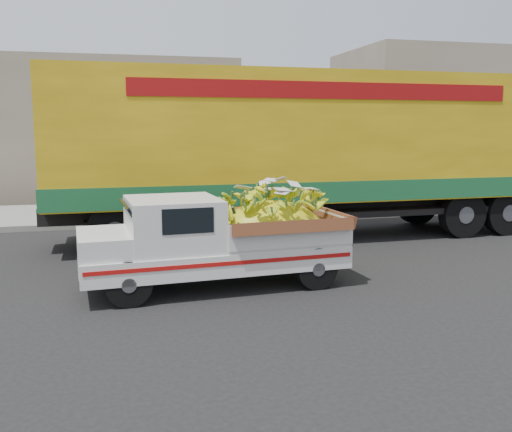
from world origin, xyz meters
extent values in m
plane|color=black|center=(0.00, 0.00, 0.00)|extent=(100.00, 100.00, 0.00)
cube|color=gray|center=(0.00, 5.43, 0.07)|extent=(60.00, 0.25, 0.15)
cube|color=gray|center=(0.00, 7.53, 0.07)|extent=(60.00, 4.00, 0.14)
cube|color=gray|center=(14.00, 14.43, 3.00)|extent=(14.00, 6.00, 6.00)
cylinder|color=black|center=(-3.31, -1.48, 0.34)|extent=(0.70, 0.25, 0.68)
cylinder|color=black|center=(-3.41, -0.17, 0.34)|extent=(0.70, 0.25, 0.68)
cylinder|color=black|center=(-0.35, -1.25, 0.34)|extent=(0.70, 0.25, 0.68)
cylinder|color=black|center=(-0.45, 0.06, 0.34)|extent=(0.70, 0.25, 0.68)
cube|color=silver|center=(-1.93, -0.72, 0.50)|extent=(4.34, 1.85, 0.35)
cube|color=#A50F0C|center=(-1.87, -1.48, 0.56)|extent=(4.13, 0.33, 0.06)
cube|color=silver|center=(-4.00, -0.88, 0.40)|extent=(0.21, 1.50, 0.13)
cube|color=silver|center=(-3.65, -0.85, 0.84)|extent=(0.87, 1.49, 0.32)
cube|color=silver|center=(-2.58, -0.77, 1.08)|extent=(1.50, 1.57, 0.81)
cube|color=black|center=(-2.43, -1.50, 1.23)|extent=(0.77, 0.07, 0.38)
cube|color=silver|center=(-0.85, -0.63, 0.90)|extent=(2.18, 1.69, 0.46)
ellipsoid|color=yellow|center=(-0.94, -0.64, 0.81)|extent=(1.96, 1.36, 1.15)
cylinder|color=black|center=(5.70, 2.12, 0.55)|extent=(1.11, 0.35, 1.10)
cylinder|color=black|center=(5.65, 4.11, 0.55)|extent=(1.11, 0.35, 1.10)
cylinder|color=black|center=(4.50, 2.08, 0.55)|extent=(1.11, 0.35, 1.10)
cylinder|color=black|center=(4.45, 4.08, 0.55)|extent=(1.11, 0.35, 1.10)
cylinder|color=black|center=(-3.49, 1.85, 0.55)|extent=(1.11, 0.35, 1.10)
cylinder|color=black|center=(-3.55, 3.85, 0.55)|extent=(1.11, 0.35, 1.10)
cube|color=black|center=(0.98, 2.98, 0.78)|extent=(12.02, 1.35, 0.36)
cube|color=gold|center=(0.98, 2.98, 2.38)|extent=(11.83, 2.84, 2.84)
cube|color=#195A2E|center=(0.98, 2.98, 1.21)|extent=(11.89, 2.86, 0.45)
cube|color=maroon|center=(1.01, 1.72, 3.35)|extent=(8.40, 0.26, 0.35)
camera|label=1|loc=(-3.43, -9.69, 2.58)|focal=40.00mm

